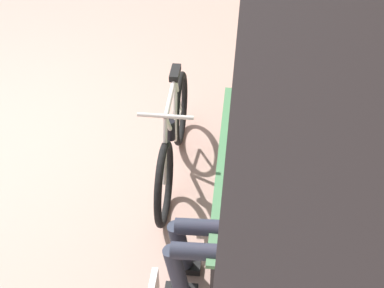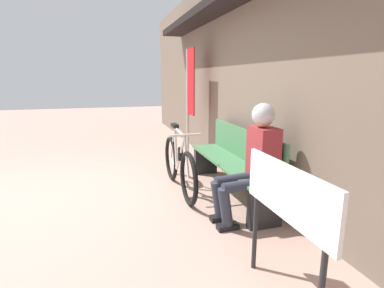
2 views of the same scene
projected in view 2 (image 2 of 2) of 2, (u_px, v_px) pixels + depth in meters
name	position (u px, v px, depth m)	size (l,w,h in m)	color
ground_plane	(64.00, 197.00, 3.83)	(24.00, 24.00, 0.00)	tan
storefront_wall	(244.00, 65.00, 4.14)	(12.00, 0.56, 3.20)	#756656
park_bench_near	(233.00, 163.00, 3.86)	(1.95, 0.42, 0.86)	#477F51
bicycle	(179.00, 165.00, 3.99)	(1.61, 0.40, 0.88)	black
person_seated	(254.00, 156.00, 3.04)	(0.34, 0.64, 1.25)	#2D3342
banner_pole	(190.00, 90.00, 5.43)	(0.45, 0.05, 2.00)	#B7B2A8
signboard	(286.00, 202.00, 1.91)	(0.94, 0.04, 0.96)	#232326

